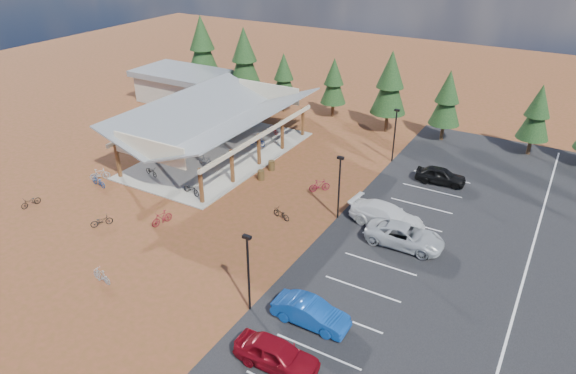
{
  "coord_description": "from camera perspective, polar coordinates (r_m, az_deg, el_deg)",
  "views": [
    {
      "loc": [
        18.69,
        -29.07,
        20.37
      ],
      "look_at": [
        1.18,
        1.02,
        2.11
      ],
      "focal_mm": 32.0,
      "sensor_mm": 36.0,
      "label": 1
    }
  ],
  "objects": [
    {
      "name": "asphalt_lot",
      "position": [
        37.98,
        25.11,
        -7.72
      ],
      "size": [
        27.0,
        44.0,
        0.04
      ],
      "primitive_type": "cube",
      "color": "black",
      "rests_on": "ground"
    },
    {
      "name": "bike_5",
      "position": [
        47.62,
        -9.07,
        2.84
      ],
      "size": [
        1.83,
        0.61,
        1.08
      ],
      "primitive_type": "imported",
      "rotation": [
        0.0,
        0.0,
        1.52
      ],
      "color": "gray",
      "rests_on": "concrete_pad"
    },
    {
      "name": "bike_0",
      "position": [
        47.02,
        -14.96,
        1.71
      ],
      "size": [
        1.67,
        0.9,
        0.84
      ],
      "primitive_type": "imported",
      "rotation": [
        0.0,
        0.0,
        1.34
      ],
      "color": "black",
      "rests_on": "concrete_pad"
    },
    {
      "name": "car_3",
      "position": [
        38.64,
        10.97,
        -3.19
      ],
      "size": [
        5.92,
        2.87,
        1.66
      ],
      "primitive_type": "imported",
      "rotation": [
        0.0,
        0.0,
        1.47
      ],
      "color": "white",
      "rests_on": "asphalt_lot"
    },
    {
      "name": "car_0",
      "position": [
        27.32,
        -1.27,
        -18.06
      ],
      "size": [
        4.55,
        1.93,
        1.53
      ],
      "primitive_type": "imported",
      "rotation": [
        0.0,
        0.0,
        1.6
      ],
      "color": "maroon",
      "rests_on": "asphalt_lot"
    },
    {
      "name": "bike_8",
      "position": [
        45.57,
        -26.68,
        -1.47
      ],
      "size": [
        0.75,
        1.67,
        0.85
      ],
      "primitive_type": "imported",
      "rotation": [
        0.0,
        0.0,
        -0.12
      ],
      "color": "black",
      "rests_on": "ground"
    },
    {
      "name": "lamp_post_1",
      "position": [
        38.14,
        5.71,
        0.4
      ],
      "size": [
        0.5,
        0.25,
        5.14
      ],
      "color": "black",
      "rests_on": "ground"
    },
    {
      "name": "trash_bin_1",
      "position": [
        46.67,
        -1.84,
        2.4
      ],
      "size": [
        0.6,
        0.6,
        0.9
      ],
      "primitive_type": "cylinder",
      "color": "#483419",
      "rests_on": "ground"
    },
    {
      "name": "pine_2",
      "position": [
        60.53,
        -0.48,
        12.19
      ],
      "size": [
        2.96,
        2.96,
        6.9
      ],
      "color": "#382314",
      "rests_on": "ground"
    },
    {
      "name": "pine_4",
      "position": [
        55.02,
        11.28,
        11.26
      ],
      "size": [
        3.73,
        3.73,
        8.68
      ],
      "color": "#382314",
      "rests_on": "ground"
    },
    {
      "name": "pine_5",
      "position": [
        54.27,
        17.27,
        9.39
      ],
      "size": [
        3.14,
        3.14,
        7.31
      ],
      "color": "#382314",
      "rests_on": "ground"
    },
    {
      "name": "bike_6",
      "position": [
        51.58,
        -3.49,
        5.09
      ],
      "size": [
        1.96,
        0.88,
        1.0
      ],
      "primitive_type": "imported",
      "rotation": [
        0.0,
        0.0,
        1.69
      ],
      "color": "navy",
      "rests_on": "concrete_pad"
    },
    {
      "name": "pine_0",
      "position": [
        69.04,
        -9.53,
        15.25
      ],
      "size": [
        4.17,
        4.17,
        9.72
      ],
      "color": "#382314",
      "rests_on": "ground"
    },
    {
      "name": "bike_9",
      "position": [
        47.82,
        -20.19,
        1.34
      ],
      "size": [
        1.45,
        1.65,
        1.03
      ],
      "primitive_type": "imported",
      "rotation": [
        0.0,
        0.0,
        2.47
      ],
      "color": "#959A9E",
      "rests_on": "ground"
    },
    {
      "name": "concrete_pad",
      "position": [
        50.36,
        -7.6,
        3.63
      ],
      "size": [
        10.6,
        18.6,
        0.1
      ],
      "primitive_type": "cube",
      "color": "gray",
      "rests_on": "ground"
    },
    {
      "name": "lamp_post_2",
      "position": [
        48.42,
        11.79,
        6.03
      ],
      "size": [
        0.5,
        0.25,
        5.14
      ],
      "color": "black",
      "rests_on": "ground"
    },
    {
      "name": "outbuilding",
      "position": [
        66.14,
        -11.75,
        11.01
      ],
      "size": [
        11.0,
        7.0,
        3.9
      ],
      "color": "#ADA593",
      "rests_on": "ground"
    },
    {
      "name": "pine_3",
      "position": [
        59.05,
        5.11,
        11.61
      ],
      "size": [
        2.91,
        2.91,
        6.78
      ],
      "color": "#382314",
      "rests_on": "ground"
    },
    {
      "name": "bike_1",
      "position": [
        49.28,
        -12.31,
        3.3
      ],
      "size": [
        1.54,
        0.59,
        0.91
      ],
      "primitive_type": "imported",
      "rotation": [
        0.0,
        0.0,
        1.46
      ],
      "color": "gray",
      "rests_on": "concrete_pad"
    },
    {
      "name": "bike_pavilion",
      "position": [
        48.96,
        -7.88,
        7.66
      ],
      "size": [
        11.65,
        19.4,
        4.97
      ],
      "color": "#572F19",
      "rests_on": "concrete_pad"
    },
    {
      "name": "bike_2",
      "position": [
        52.82,
        -7.92,
        5.32
      ],
      "size": [
        1.62,
        0.69,
        0.83
      ],
      "primitive_type": "imported",
      "rotation": [
        0.0,
        0.0,
        1.48
      ],
      "color": "#161D9D",
      "rests_on": "concrete_pad"
    },
    {
      "name": "bike_3",
      "position": [
        57.4,
        -5.99,
        7.38
      ],
      "size": [
        1.7,
        0.57,
        1.01
      ],
      "primitive_type": "imported",
      "rotation": [
        0.0,
        0.0,
        1.52
      ],
      "color": "maroon",
      "rests_on": "concrete_pad"
    },
    {
      "name": "pine_1",
      "position": [
        63.7,
        -4.89,
        14.18
      ],
      "size": [
        3.94,
        3.94,
        9.18
      ],
      "color": "#382314",
      "rests_on": "ground"
    },
    {
      "name": "bike_12",
      "position": [
        40.67,
        -20.02,
        -3.55
      ],
      "size": [
        1.34,
        1.68,
        0.85
      ],
      "primitive_type": "imported",
      "rotation": [
        0.0,
        0.0,
        2.58
      ],
      "color": "black",
      "rests_on": "ground"
    },
    {
      "name": "bike_11",
      "position": [
        39.51,
        -13.84,
        -3.34
      ],
      "size": [
        0.88,
        1.86,
        1.08
      ],
      "primitive_type": "imported",
      "rotation": [
        0.0,
        0.0,
        -0.22
      ],
      "color": "maroon",
      "rests_on": "ground"
    },
    {
      "name": "trash_bin_0",
      "position": [
        44.94,
        -3.02,
        1.33
      ],
      "size": [
        0.6,
        0.6,
        0.9
      ],
      "primitive_type": "cylinder",
      "color": "#483419",
      "rests_on": "ground"
    },
    {
      "name": "car_4",
      "position": [
        46.05,
        16.61,
        1.24
      ],
      "size": [
        4.36,
        2.09,
        1.44
      ],
      "primitive_type": "imported",
      "rotation": [
        0.0,
        0.0,
        1.67
      ],
      "color": "black",
      "rests_on": "asphalt_lot"
    },
    {
      "name": "bike_10",
      "position": [
        46.67,
        -20.33,
        0.62
      ],
      "size": [
        1.94,
        0.94,
        0.98
      ],
      "primitive_type": "imported",
      "rotation": [
        0.0,
        0.0,
        4.55
      ],
      "color": "navy",
      "rests_on": "ground"
    },
    {
      "name": "ground",
      "position": [
        40.11,
        -2.19,
        -2.86
      ],
      "size": [
        140.0,
        140.0,
        0.0
      ],
      "primitive_type": "plane",
      "color": "#593917",
      "rests_on": "ground"
    },
    {
      "name": "bike_13",
      "position": [
        34.69,
        -20.02,
        -9.25
      ],
      "size": [
        1.66,
        0.58,
        0.98
      ],
      "primitive_type": "imported",
      "rotation": [
        0.0,
        0.0,
        4.64
      ],
      "color": "#919499",
      "rests_on": "ground"
    },
    {
      "name": "bike_15",
      "position": [
        43.02,
        3.53,
        0.18
      ],
      "size": [
        1.65,
        1.63,
        1.09
      ],
      "primitive_type": "imported",
      "rotation": [
        0.0,
        0.0,
        2.34
      ],
      "color": "maroon",
      "rests_on": "ground"
    },
    {
      "name": "car_2",
      "position": [
        36.74,
        12.86,
        -5.29
      ],
      "size": [
        5.51,
        2.64,
        1.52
      ],
      "primitive_type": "imported",
      "rotation": [
        0.0,
        0.0,
        1.59
      ],
      "color": "#B5B9BE",
      "rests_on": "asphalt_lot"
    },
    {
      "name": "pine_6",
      "position": [
        53.81,
        25.97,
        7.45
      ],
      "size": [
        3.0,
        3.0,
        6.99
      ],
      "color": "#382314",
      "rests_on": "ground"
    },
    {
      "name": "lamp_post_0",
      "position": [
        29.21,
        -4.45,
        -8.96
      ],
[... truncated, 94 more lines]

